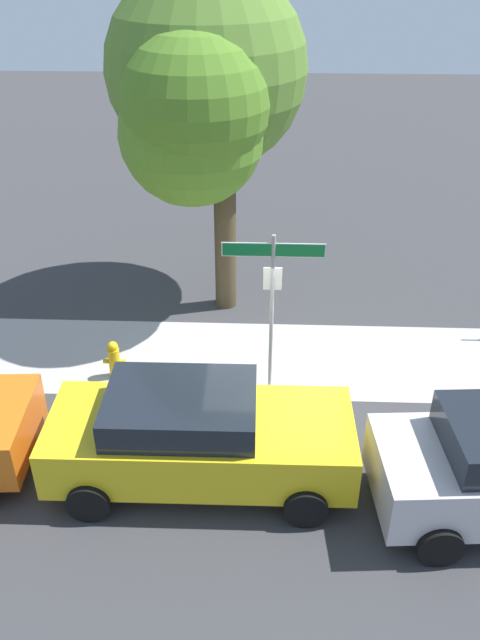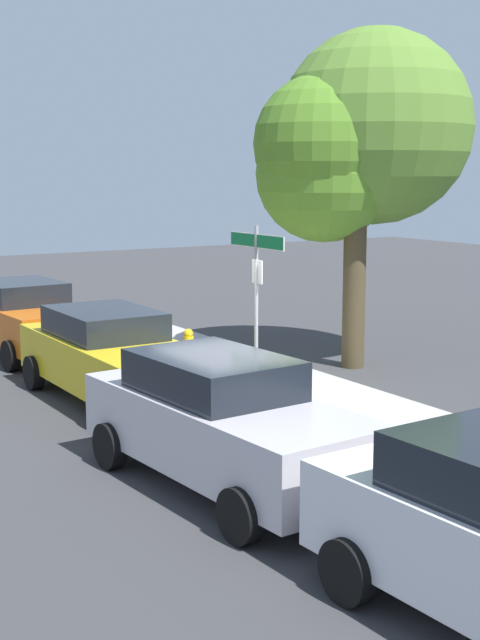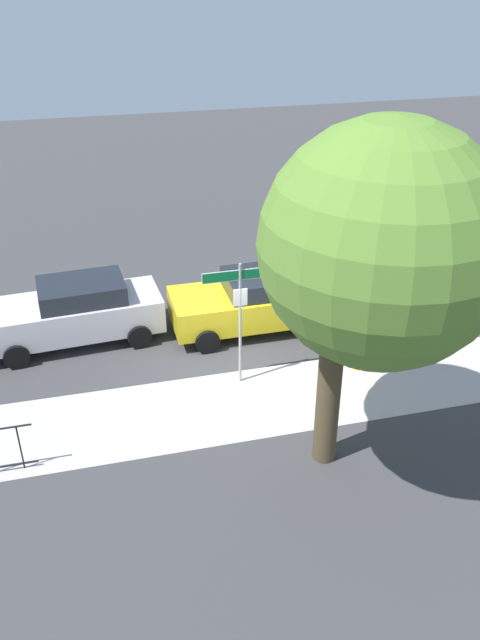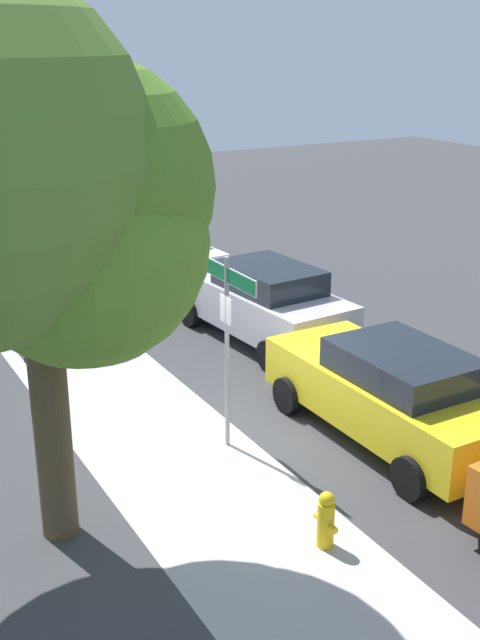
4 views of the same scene
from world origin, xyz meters
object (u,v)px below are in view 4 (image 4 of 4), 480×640
(car_yellow, at_px, (392,391))
(car_white, at_px, (155,252))
(shade_tree, at_px, (11,188))
(car_silver, at_px, (263,301))
(street_sign, at_px, (227,312))
(car_blue, at_px, (95,218))
(fire_hydrant, at_px, (326,520))

(car_yellow, xyz_separation_m, car_white, (9.60, -0.17, 0.04))
(shade_tree, xyz_separation_m, car_silver, (5.15, -6.24, -3.77))
(car_yellow, height_order, car_silver, car_silver)
(car_yellow, bearing_deg, shade_tree, 93.09)
(car_white, bearing_deg, shade_tree, 146.58)
(street_sign, height_order, car_blue, street_sign)
(street_sign, relative_size, car_yellow, 0.67)
(car_blue, bearing_deg, shade_tree, 157.96)
(car_blue, bearing_deg, car_silver, -178.44)
(shade_tree, relative_size, car_silver, 1.51)
(shade_tree, distance_m, car_yellow, 6.88)
(street_sign, distance_m, car_yellow, 2.96)
(car_silver, distance_m, car_white, 4.81)
(street_sign, height_order, shade_tree, shade_tree)
(car_white, distance_m, car_blue, 4.80)
(fire_hydrant, bearing_deg, car_blue, -9.85)
(street_sign, distance_m, shade_tree, 4.38)
(car_yellow, relative_size, car_silver, 1.00)
(car_silver, bearing_deg, car_blue, -2.55)
(car_yellow, xyz_separation_m, car_silver, (4.80, -0.51, 0.03))
(car_yellow, bearing_deg, car_white, -1.41)
(car_silver, bearing_deg, street_sign, 138.00)
(car_blue, bearing_deg, street_sign, 168.88)
(car_yellow, height_order, car_white, car_white)
(shade_tree, distance_m, car_white, 12.16)
(shade_tree, distance_m, car_silver, 8.92)
(car_yellow, xyz_separation_m, car_blue, (14.40, -0.26, 0.01))
(street_sign, bearing_deg, car_yellow, -115.11)
(car_yellow, relative_size, car_blue, 1.05)
(shade_tree, xyz_separation_m, car_yellow, (0.35, -5.72, -3.80))
(street_sign, height_order, car_yellow, street_sign)
(car_yellow, height_order, fire_hydrant, car_yellow)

